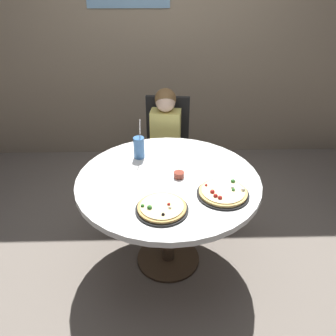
{
  "coord_description": "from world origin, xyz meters",
  "views": [
    {
      "loc": [
        -0.05,
        -1.95,
        2.01
      ],
      "look_at": [
        0.0,
        0.05,
        0.8
      ],
      "focal_mm": 37.13,
      "sensor_mm": 36.0,
      "label": 1
    }
  ],
  "objects_px": {
    "dining_table": "(168,190)",
    "sauce_bowl": "(179,175)",
    "pizza_veggie": "(223,193)",
    "pizza_cheese": "(162,208)",
    "chair_wooden": "(167,143)",
    "soda_cup": "(139,147)",
    "diner_child": "(165,156)"
  },
  "relations": [
    {
      "from": "dining_table",
      "to": "pizza_veggie",
      "type": "distance_m",
      "value": 0.41
    },
    {
      "from": "pizza_veggie",
      "to": "soda_cup",
      "type": "distance_m",
      "value": 0.74
    },
    {
      "from": "pizza_veggie",
      "to": "soda_cup",
      "type": "height_order",
      "value": "soda_cup"
    },
    {
      "from": "dining_table",
      "to": "diner_child",
      "type": "height_order",
      "value": "diner_child"
    },
    {
      "from": "diner_child",
      "to": "pizza_cheese",
      "type": "relative_size",
      "value": 3.47
    },
    {
      "from": "diner_child",
      "to": "sauce_bowl",
      "type": "distance_m",
      "value": 0.82
    },
    {
      "from": "dining_table",
      "to": "pizza_veggie",
      "type": "bearing_deg",
      "value": -31.12
    },
    {
      "from": "diner_child",
      "to": "pizza_veggie",
      "type": "relative_size",
      "value": 3.32
    },
    {
      "from": "chair_wooden",
      "to": "diner_child",
      "type": "relative_size",
      "value": 0.88
    },
    {
      "from": "dining_table",
      "to": "sauce_bowl",
      "type": "distance_m",
      "value": 0.14
    },
    {
      "from": "diner_child",
      "to": "pizza_veggie",
      "type": "distance_m",
      "value": 1.08
    },
    {
      "from": "pizza_cheese",
      "to": "sauce_bowl",
      "type": "xyz_separation_m",
      "value": [
        0.12,
        0.35,
        0.0
      ]
    },
    {
      "from": "chair_wooden",
      "to": "diner_child",
      "type": "bearing_deg",
      "value": -96.8
    },
    {
      "from": "pizza_cheese",
      "to": "sauce_bowl",
      "type": "distance_m",
      "value": 0.37
    },
    {
      "from": "pizza_veggie",
      "to": "pizza_cheese",
      "type": "bearing_deg",
      "value": -159.52
    },
    {
      "from": "dining_table",
      "to": "chair_wooden",
      "type": "distance_m",
      "value": 0.97
    },
    {
      "from": "dining_table",
      "to": "chair_wooden",
      "type": "xyz_separation_m",
      "value": [
        0.01,
        0.96,
        -0.12
      ]
    },
    {
      "from": "diner_child",
      "to": "sauce_bowl",
      "type": "xyz_separation_m",
      "value": [
        0.08,
        -0.77,
        0.29
      ]
    },
    {
      "from": "pizza_veggie",
      "to": "sauce_bowl",
      "type": "height_order",
      "value": "pizza_veggie"
    },
    {
      "from": "pizza_cheese",
      "to": "pizza_veggie",
      "type": "bearing_deg",
      "value": 20.48
    },
    {
      "from": "dining_table",
      "to": "diner_child",
      "type": "xyz_separation_m",
      "value": [
        -0.01,
        0.78,
        -0.17
      ]
    },
    {
      "from": "pizza_cheese",
      "to": "sauce_bowl",
      "type": "bearing_deg",
      "value": 71.45
    },
    {
      "from": "dining_table",
      "to": "chair_wooden",
      "type": "bearing_deg",
      "value": 89.29
    },
    {
      "from": "chair_wooden",
      "to": "soda_cup",
      "type": "bearing_deg",
      "value": -108.07
    },
    {
      "from": "diner_child",
      "to": "soda_cup",
      "type": "height_order",
      "value": "diner_child"
    },
    {
      "from": "diner_child",
      "to": "pizza_veggie",
      "type": "height_order",
      "value": "diner_child"
    },
    {
      "from": "dining_table",
      "to": "sauce_bowl",
      "type": "relative_size",
      "value": 17.63
    },
    {
      "from": "dining_table",
      "to": "chair_wooden",
      "type": "height_order",
      "value": "chair_wooden"
    },
    {
      "from": "pizza_veggie",
      "to": "pizza_cheese",
      "type": "relative_size",
      "value": 1.05
    },
    {
      "from": "soda_cup",
      "to": "dining_table",
      "type": "bearing_deg",
      "value": -55.07
    },
    {
      "from": "chair_wooden",
      "to": "pizza_veggie",
      "type": "height_order",
      "value": "chair_wooden"
    },
    {
      "from": "chair_wooden",
      "to": "pizza_cheese",
      "type": "xyz_separation_m",
      "value": [
        -0.06,
        -1.3,
        0.24
      ]
    }
  ]
}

